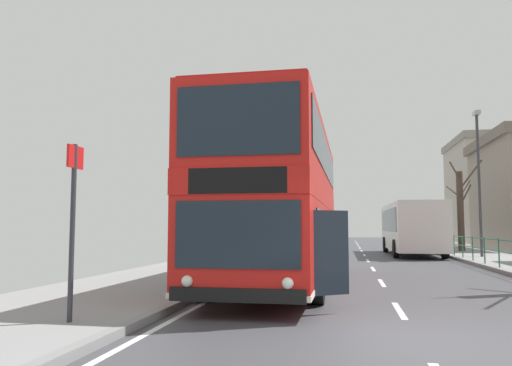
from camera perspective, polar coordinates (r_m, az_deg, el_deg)
ground at (r=7.68m, az=12.45°, el=-16.67°), size 15.80×140.00×0.20m
double_decker_bus_main at (r=14.24m, az=3.02°, el=-2.25°), size 3.21×11.67×4.37m
background_bus_far_lane at (r=30.06m, az=17.28°, el=-4.80°), size 2.78×9.71×2.90m
bus_stop_sign_near at (r=8.37m, az=-20.14°, el=-3.11°), size 0.08×0.44×2.77m
street_lamp_far_side at (r=27.25m, az=24.06°, el=1.26°), size 0.28×0.60×7.27m
bare_tree_far_01 at (r=32.95m, az=22.31°, el=-2.68°), size 2.18×3.07×5.53m
background_building_01 at (r=57.58m, az=26.00°, el=-0.72°), size 9.16×11.42×10.76m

